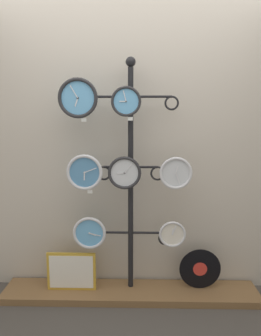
{
  "coord_description": "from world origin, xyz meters",
  "views": [
    {
      "loc": [
        0.06,
        -2.28,
        1.57
      ],
      "look_at": [
        0.0,
        0.36,
        1.13
      ],
      "focal_mm": 35.0,
      "sensor_mm": 36.0,
      "label": 1
    }
  ],
  "objects_px": {
    "clock_middle_center": "(125,173)",
    "clock_bottom_right": "(172,234)",
    "clock_middle_left": "(85,172)",
    "clock_middle_right": "(176,173)",
    "vinyl_record": "(200,269)",
    "clock_top_center": "(126,101)",
    "clock_top_left": "(78,98)",
    "clock_bottom_left": "(89,233)",
    "picture_frame": "(71,271)",
    "display_stand": "(131,214)"
  },
  "relations": [
    {
      "from": "clock_middle_center",
      "to": "clock_bottom_right",
      "type": "xyz_separation_m",
      "value": [
        0.4,
        0.0,
        -0.52
      ]
    },
    {
      "from": "clock_middle_left",
      "to": "clock_middle_right",
      "type": "bearing_deg",
      "value": 1.29
    },
    {
      "from": "vinyl_record",
      "to": "clock_bottom_right",
      "type": "bearing_deg",
      "value": -164.53
    },
    {
      "from": "clock_middle_center",
      "to": "clock_top_center",
      "type": "bearing_deg",
      "value": -16.78
    },
    {
      "from": "clock_top_left",
      "to": "clock_bottom_right",
      "type": "xyz_separation_m",
      "value": [
        0.76,
        -0.01,
        -1.11
      ]
    },
    {
      "from": "clock_top_left",
      "to": "clock_middle_right",
      "type": "distance_m",
      "value": 0.98
    },
    {
      "from": "clock_middle_center",
      "to": "vinyl_record",
      "type": "height_order",
      "value": "clock_middle_center"
    },
    {
      "from": "clock_bottom_left",
      "to": "picture_frame",
      "type": "distance_m",
      "value": 0.39
    },
    {
      "from": "clock_top_left",
      "to": "clock_top_center",
      "type": "height_order",
      "value": "clock_top_left"
    },
    {
      "from": "clock_middle_left",
      "to": "clock_middle_center",
      "type": "relative_size",
      "value": 1.09
    },
    {
      "from": "vinyl_record",
      "to": "clock_bottom_left",
      "type": "bearing_deg",
      "value": -175.78
    },
    {
      "from": "display_stand",
      "to": "clock_top_left",
      "type": "relative_size",
      "value": 6.4
    },
    {
      "from": "clock_top_left",
      "to": "vinyl_record",
      "type": "xyz_separation_m",
      "value": [
        1.01,
        0.06,
        -1.45
      ]
    },
    {
      "from": "clock_middle_right",
      "to": "clock_bottom_left",
      "type": "height_order",
      "value": "clock_middle_right"
    },
    {
      "from": "clock_bottom_right",
      "to": "clock_middle_center",
      "type": "bearing_deg",
      "value": -179.96
    },
    {
      "from": "clock_middle_left",
      "to": "display_stand",
      "type": "bearing_deg",
      "value": 15.3
    },
    {
      "from": "display_stand",
      "to": "vinyl_record",
      "type": "xyz_separation_m",
      "value": [
        0.6,
        -0.02,
        -0.48
      ]
    },
    {
      "from": "clock_top_left",
      "to": "picture_frame",
      "type": "distance_m",
      "value": 1.46
    },
    {
      "from": "clock_middle_center",
      "to": "clock_bottom_right",
      "type": "distance_m",
      "value": 0.65
    },
    {
      "from": "clock_middle_center",
      "to": "clock_bottom_left",
      "type": "relative_size",
      "value": 0.97
    },
    {
      "from": "picture_frame",
      "to": "clock_bottom_right",
      "type": "bearing_deg",
      "value": -1.37
    },
    {
      "from": "clock_middle_right",
      "to": "clock_bottom_right",
      "type": "distance_m",
      "value": 0.51
    },
    {
      "from": "vinyl_record",
      "to": "display_stand",
      "type": "bearing_deg",
      "value": 177.72
    },
    {
      "from": "clock_middle_left",
      "to": "clock_top_left",
      "type": "bearing_deg",
      "value": 161.18
    },
    {
      "from": "clock_bottom_left",
      "to": "clock_middle_right",
      "type": "bearing_deg",
      "value": 0.73
    },
    {
      "from": "clock_top_left",
      "to": "clock_bottom_left",
      "type": "height_order",
      "value": "clock_top_left"
    },
    {
      "from": "clock_middle_right",
      "to": "clock_top_center",
      "type": "bearing_deg",
      "value": -177.98
    },
    {
      "from": "clock_bottom_left",
      "to": "clock_bottom_right",
      "type": "xyz_separation_m",
      "value": [
        0.69,
        -0.0,
        -0.0
      ]
    },
    {
      "from": "clock_middle_right",
      "to": "clock_bottom_left",
      "type": "xyz_separation_m",
      "value": [
        -0.71,
        -0.01,
        -0.51
      ]
    },
    {
      "from": "clock_middle_left",
      "to": "vinyl_record",
      "type": "bearing_deg",
      "value": 4.54
    },
    {
      "from": "clock_bottom_left",
      "to": "clock_bottom_right",
      "type": "bearing_deg",
      "value": -0.04
    },
    {
      "from": "clock_middle_center",
      "to": "vinyl_record",
      "type": "distance_m",
      "value": 1.08
    },
    {
      "from": "clock_bottom_left",
      "to": "vinyl_record",
      "type": "height_order",
      "value": "clock_bottom_left"
    },
    {
      "from": "display_stand",
      "to": "picture_frame",
      "type": "height_order",
      "value": "display_stand"
    },
    {
      "from": "clock_top_center",
      "to": "picture_frame",
      "type": "height_order",
      "value": "clock_top_center"
    },
    {
      "from": "display_stand",
      "to": "clock_middle_center",
      "type": "bearing_deg",
      "value": -116.43
    },
    {
      "from": "clock_middle_right",
      "to": "clock_bottom_left",
      "type": "bearing_deg",
      "value": -179.27
    },
    {
      "from": "clock_middle_center",
      "to": "picture_frame",
      "type": "relative_size",
      "value": 0.64
    },
    {
      "from": "clock_bottom_left",
      "to": "clock_middle_center",
      "type": "bearing_deg",
      "value": -0.16
    },
    {
      "from": "display_stand",
      "to": "clock_middle_left",
      "type": "bearing_deg",
      "value": -164.7
    },
    {
      "from": "clock_middle_right",
      "to": "picture_frame",
      "type": "xyz_separation_m",
      "value": [
        -0.87,
        0.01,
        -0.87
      ]
    },
    {
      "from": "clock_top_left",
      "to": "clock_middle_center",
      "type": "height_order",
      "value": "clock_top_left"
    },
    {
      "from": "clock_middle_left",
      "to": "clock_middle_center",
      "type": "xyz_separation_m",
      "value": [
        0.32,
        0.01,
        -0.0
      ]
    },
    {
      "from": "clock_middle_left",
      "to": "clock_middle_center",
      "type": "distance_m",
      "value": 0.32
    },
    {
      "from": "clock_middle_left",
      "to": "clock_middle_right",
      "type": "height_order",
      "value": "clock_middle_left"
    },
    {
      "from": "display_stand",
      "to": "picture_frame",
      "type": "xyz_separation_m",
      "value": [
        -0.51,
        -0.07,
        -0.49
      ]
    },
    {
      "from": "clock_bottom_left",
      "to": "clock_top_left",
      "type": "bearing_deg",
      "value": 174.67
    },
    {
      "from": "display_stand",
      "to": "vinyl_record",
      "type": "height_order",
      "value": "display_stand"
    },
    {
      "from": "clock_bottom_right",
      "to": "vinyl_record",
      "type": "xyz_separation_m",
      "value": [
        0.25,
        0.07,
        -0.34
      ]
    },
    {
      "from": "display_stand",
      "to": "clock_bottom_left",
      "type": "height_order",
      "value": "display_stand"
    }
  ]
}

